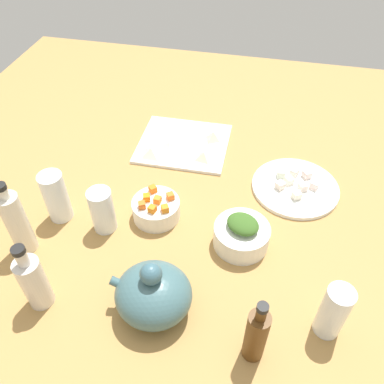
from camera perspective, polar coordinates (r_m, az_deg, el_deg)
The scene contains 33 objects.
tabletop at distance 113.91cm, azimuth -0.00°, elevation -2.33°, with size 190.00×190.00×3.00cm, color #AA7F45.
cutting_board at distance 133.05cm, azimuth -1.22°, elevation 6.94°, with size 28.87×25.81×1.00cm, color silver.
plate_tofu at distance 120.78cm, azimuth 14.53°, elevation 0.64°, with size 25.23×25.23×1.20cm, color white.
bowl_greens at distance 102.12cm, azimuth 7.07°, elevation -6.25°, with size 14.13×14.13×6.08cm, color white.
bowl_carrots at distance 108.33cm, azimuth -5.14°, elevation -2.44°, with size 12.88×12.88×5.46cm, color white.
teapot at distance 88.56cm, azimuth -5.56°, elevation -14.29°, with size 18.22×16.01×15.96cm.
bottle_0 at distance 94.28cm, azimuth -21.73°, elevation -11.77°, with size 5.60×5.60×19.24cm.
bottle_1 at distance 104.61cm, azimuth -23.78°, elevation -3.99°, with size 5.31×5.31×21.85cm.
bottle_2 at distance 82.86cm, azimuth 9.15°, elevation -19.52°, with size 4.41×4.41×18.71cm.
drinking_glass_0 at distance 105.14cm, azimuth -12.71°, elevation -2.58°, with size 6.23×6.23×12.78cm, color white.
drinking_glass_1 at distance 110.61cm, azimuth -18.89°, elevation -0.64°, with size 6.32×6.32×14.71cm, color white.
drinking_glass_2 at distance 89.73cm, azimuth 19.57°, elevation -15.82°, with size 5.68×5.68×14.23cm, color white.
carrot_cube_0 at distance 103.45cm, azimuth -5.71°, elevation -2.44°, with size 1.80×1.80×1.80cm, color orange.
carrot_cube_1 at distance 106.34cm, azimuth -3.10°, elevation -0.60°, with size 1.80×1.80×1.80cm, color orange.
carrot_cube_2 at distance 106.53cm, azimuth -6.51°, elevation -0.78°, with size 1.80×1.80×1.80cm, color orange.
carrot_cube_3 at distance 108.65cm, azimuth -5.63°, elevation 0.42°, with size 1.80×1.80×1.80cm, color orange.
carrot_cube_4 at distance 103.25cm, azimuth -3.89°, elevation -2.40°, with size 1.80×1.80×1.80cm, color orange.
carrot_cube_5 at distance 105.62cm, azimuth -4.97°, elevation -1.13°, with size 1.80×1.80×1.80cm, color orange.
carrot_cube_6 at distance 104.72cm, azimuth -7.18°, elevation -1.87°, with size 1.80×1.80×1.80cm, color orange.
chopped_greens_mound at distance 98.66cm, azimuth 7.29°, elevation -4.57°, with size 8.24×6.95×3.03cm, color #385F22.
tofu_cube_0 at distance 123.10cm, azimuth 14.42°, elevation 2.74°, with size 2.20×2.20×2.20cm, color silver.
tofu_cube_1 at distance 118.97cm, azimuth 15.58°, elevation 0.70°, with size 2.20×2.20×2.20cm, color white.
tofu_cube_2 at distance 123.44cm, azimuth 16.12°, elevation 2.45°, with size 2.20×2.20×2.20cm, color white.
tofu_cube_3 at distance 117.87cm, azimuth 12.48°, elevation 0.94°, with size 2.20×2.20×2.20cm, color #F1DFCC.
tofu_cube_4 at distance 120.53cm, azimuth 17.13°, elevation 0.96°, with size 2.20×2.20×2.20cm, color white.
tofu_cube_5 at distance 116.01cm, azimuth 14.72°, elevation -0.44°, with size 2.20×2.20×2.20cm, color white.
tofu_cube_6 at distance 121.80cm, azimuth 12.61°, elevation 2.61°, with size 2.20×2.20×2.20cm, color white.
tofu_cube_7 at distance 120.01cm, azimuth 13.73°, elevation 1.61°, with size 2.20×2.20×2.20cm, color white.
dumpling_0 at distance 133.18cm, azimuth 2.98°, elevation 8.05°, with size 4.53×3.98×3.17cm, color #EEE4C1.
dumpling_1 at distance 129.43cm, azimuth -3.24°, elevation 6.64°, with size 6.00×5.65×2.57cm, color beige.
dumpling_2 at distance 135.37cm, azimuth -5.04°, elevation 8.32°, with size 5.94×5.87×2.04cm, color beige.
dumpling_3 at distance 125.43cm, azimuth 1.64°, elevation 5.26°, with size 4.74×4.38×2.54cm, color beige.
dumpling_4 at distance 127.35cm, azimuth -5.89°, elevation 5.77°, with size 5.82×5.11×2.74cm, color beige.
Camera 1 is at (-16.73, 76.11, 84.58)cm, focal length 37.29 mm.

